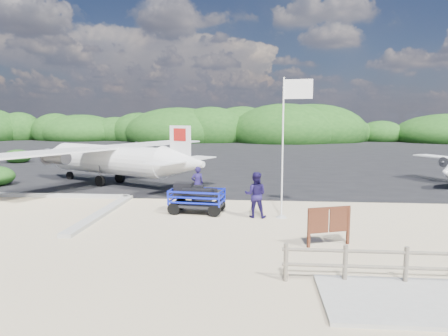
% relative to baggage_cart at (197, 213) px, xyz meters
% --- Properties ---
extents(ground, '(160.00, 160.00, 0.00)m').
position_rel_baggage_cart_xyz_m(ground, '(0.42, -2.11, 0.00)').
color(ground, beige).
extents(asphalt_apron, '(90.00, 50.00, 0.04)m').
position_rel_baggage_cart_xyz_m(asphalt_apron, '(0.42, 27.89, 0.00)').
color(asphalt_apron, '#B2B2B2').
rests_on(asphalt_apron, ground).
extents(lagoon, '(9.00, 7.00, 0.40)m').
position_rel_baggage_cart_xyz_m(lagoon, '(-8.58, -0.61, 0.00)').
color(lagoon, '#B2B2B2').
rests_on(lagoon, ground).
extents(walkway_pad, '(3.50, 2.50, 0.10)m').
position_rel_baggage_cart_xyz_m(walkway_pad, '(5.92, -8.11, 0.00)').
color(walkway_pad, '#B2B2B2').
rests_on(walkway_pad, ground).
extents(vegetation_band, '(124.00, 8.00, 4.40)m').
position_rel_baggage_cart_xyz_m(vegetation_band, '(0.42, 52.89, 0.00)').
color(vegetation_band, '#B2B2B2').
rests_on(vegetation_band, ground).
extents(fence, '(6.40, 2.00, 1.10)m').
position_rel_baggage_cart_xyz_m(fence, '(6.42, -7.11, 0.00)').
color(fence, '#B2B2B2').
rests_on(fence, ground).
extents(baggage_cart, '(2.69, 1.74, 1.27)m').
position_rel_baggage_cart_xyz_m(baggage_cart, '(0.00, 0.00, 0.00)').
color(baggage_cart, '#0E1ED9').
rests_on(baggage_cart, ground).
extents(flagpole, '(1.25, 0.74, 5.83)m').
position_rel_baggage_cart_xyz_m(flagpole, '(3.68, -0.48, 0.00)').
color(flagpole, white).
rests_on(flagpole, ground).
extents(signboard, '(1.58, 0.69, 1.34)m').
position_rel_baggage_cart_xyz_m(signboard, '(5.02, -4.10, 0.00)').
color(signboard, '#532817').
rests_on(signboard, ground).
extents(crew_a, '(0.75, 0.63, 1.74)m').
position_rel_baggage_cart_xyz_m(crew_a, '(-0.39, 2.71, 0.87)').
color(crew_a, '#191143').
rests_on(crew_a, ground).
extents(crew_b, '(1.01, 0.82, 1.95)m').
position_rel_baggage_cart_xyz_m(crew_b, '(2.58, -0.54, 0.97)').
color(crew_b, '#191143').
rests_on(crew_b, ground).
extents(aircraft_large, '(21.39, 21.39, 4.78)m').
position_rel_baggage_cart_xyz_m(aircraft_large, '(15.82, 17.06, 0.00)').
color(aircraft_large, '#B2B2B2').
rests_on(aircraft_large, ground).
extents(aircraft_small, '(9.46, 9.46, 2.49)m').
position_rel_baggage_cart_xyz_m(aircraft_small, '(-10.16, 31.43, 0.00)').
color(aircraft_small, '#B2B2B2').
rests_on(aircraft_small, ground).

